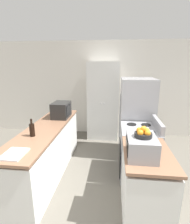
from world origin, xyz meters
The scene contains 11 objects.
wall_back centered at (0.00, 3.47, 1.30)m, with size 7.00×0.06×2.60m.
counter_left centered at (-0.82, 1.32, 0.44)m, with size 0.60×2.43×0.90m.
counter_right centered at (0.82, 0.58, 0.44)m, with size 0.60×0.95×0.90m.
pantry_cabinet centered at (0.08, 3.13, 1.02)m, with size 0.81×0.59×2.04m.
stove centered at (0.84, 1.44, 0.46)m, with size 0.66×0.74×1.06m.
refrigerator centered at (0.86, 2.25, 0.85)m, with size 0.72×0.79×1.70m.
microwave centered at (-0.71, 1.93, 1.06)m, with size 0.33×0.45×0.32m.
wine_bottle centered at (-0.86, 0.91, 1.01)m, with size 0.08×0.08×0.28m.
toaster_oven centered at (0.71, 0.48, 1.03)m, with size 0.34×0.46×0.25m.
fruit_bowl centered at (0.72, 0.47, 1.20)m, with size 0.20×0.20×0.13m.
cutting_board centered at (-0.82, 0.33, 0.91)m, with size 0.25×0.32×0.02m.
Camera 1 is at (0.38, -1.47, 1.97)m, focal length 28.00 mm.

